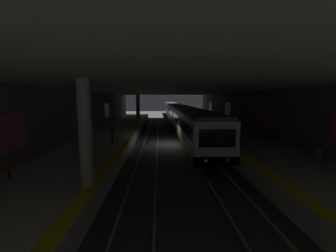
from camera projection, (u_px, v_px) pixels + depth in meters
The scene contains 18 objects.
ground_plane at pixel (171, 144), 22.83m from camera, with size 120.00×120.00×0.00m, color #383A38.
track_left at pixel (192, 143), 22.91m from camera, with size 60.00×1.53×0.16m.
track_right at pixel (150, 144), 22.72m from camera, with size 60.00×1.53×0.16m.
platform_left at pixel (233, 139), 23.03m from camera, with size 60.00×5.30×1.06m.
platform_right at pixel (108, 140), 22.49m from camera, with size 60.00×5.30×1.06m.
wall_left at pixel (261, 117), 22.90m from camera, with size 60.00×0.56×5.60m.
wall_right at pixel (79, 118), 22.08m from camera, with size 60.00×0.56×5.60m.
ceiling_slab at pixel (171, 89), 22.09m from camera, with size 60.00×19.40×0.40m.
pillar_near at pixel (85, 134), 9.00m from camera, with size 0.56×0.56×4.55m.
pillar_far at pixel (138, 109), 31.56m from camera, with size 0.56×0.56×4.55m.
metro_train at pixel (177, 113), 42.12m from camera, with size 58.70×2.83×3.49m.
bench_left_mid at pixel (269, 135), 19.33m from camera, with size 1.70×0.47×0.86m.
bench_right_mid at pixel (82, 133), 20.35m from camera, with size 1.70×0.47×0.86m.
person_waiting_near at pixel (112, 132), 18.32m from camera, with size 0.60×0.24×1.75m.
person_walking_mid at pixel (224, 120), 28.94m from camera, with size 0.60×0.23×1.66m.
person_standing_far at pixel (110, 122), 26.89m from camera, with size 0.60×0.22×1.58m.
backpack_on_floor at pixel (232, 129), 25.62m from camera, with size 0.30×0.20×0.40m.
trash_bin at pixel (318, 157), 12.42m from camera, with size 0.44×0.44×0.85m.
Camera 1 is at (-22.37, 1.29, 4.79)m, focal length 23.17 mm.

